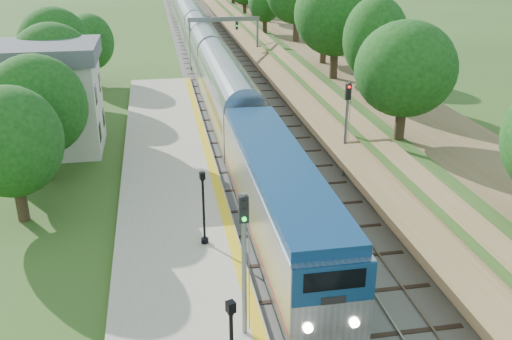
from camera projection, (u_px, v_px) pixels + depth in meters
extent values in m
cube|color=#4C4944|center=(216.00, 61.00, 72.97)|extent=(9.50, 170.00, 0.12)
cube|color=gray|center=(195.00, 61.00, 72.48)|extent=(0.08, 170.00, 0.16)
cube|color=gray|center=(206.00, 60.00, 72.71)|extent=(0.08, 170.00, 0.16)
cube|color=gray|center=(226.00, 60.00, 73.13)|extent=(0.08, 170.00, 0.16)
cube|color=gray|center=(237.00, 59.00, 73.36)|extent=(0.08, 170.00, 0.16)
cube|color=#A49684|center=(175.00, 224.00, 31.76)|extent=(6.40, 68.00, 0.38)
cube|color=gold|center=(226.00, 217.00, 32.14)|extent=(0.55, 68.00, 0.01)
cube|color=brown|center=(288.00, 47.00, 73.96)|extent=(9.00, 170.00, 3.00)
cube|color=brown|center=(259.00, 50.00, 73.41)|extent=(4.47, 170.00, 4.54)
cylinder|color=#332316|center=(497.00, 179.00, 27.18)|extent=(0.60, 0.60, 2.62)
sphere|color=#113C10|center=(510.00, 107.00, 25.81)|extent=(5.70, 5.70, 5.70)
cylinder|color=#332316|center=(278.00, 26.00, 72.64)|extent=(0.60, 0.60, 2.62)
cube|color=white|center=(44.00, 107.00, 41.83)|extent=(8.00, 6.00, 6.80)
cube|color=#54555C|center=(35.00, 52.00, 40.29)|extent=(8.60, 6.60, 1.20)
cube|color=black|center=(100.00, 132.00, 41.45)|extent=(0.05, 1.10, 1.30)
cube|color=black|center=(104.00, 117.00, 44.73)|extent=(0.05, 1.10, 1.30)
cube|color=black|center=(96.00, 95.00, 40.38)|extent=(0.05, 1.10, 1.30)
cube|color=black|center=(100.00, 82.00, 43.65)|extent=(0.05, 1.10, 1.30)
cylinder|color=slate|center=(190.00, 45.00, 66.70)|extent=(0.24, 0.24, 6.20)
cylinder|color=slate|center=(257.00, 43.00, 67.99)|extent=(0.24, 0.24, 6.20)
cube|color=slate|center=(224.00, 19.00, 66.25)|extent=(8.40, 0.25, 0.50)
cube|color=black|center=(203.00, 27.00, 66.00)|extent=(0.30, 0.20, 0.90)
cube|color=black|center=(237.00, 26.00, 66.64)|extent=(0.30, 0.20, 0.90)
cylinder|color=#332316|center=(69.00, 152.00, 39.35)|extent=(0.60, 0.60, 2.45)
sphere|color=#113C10|center=(63.00, 105.00, 38.07)|extent=(5.32, 5.32, 5.32)
cylinder|color=#332316|center=(90.00, 93.00, 53.89)|extent=(0.60, 0.60, 2.45)
sphere|color=#113C10|center=(86.00, 58.00, 52.62)|extent=(5.32, 5.32, 5.32)
cube|color=black|center=(277.00, 234.00, 29.86)|extent=(2.87, 17.96, 0.62)
cube|color=#B7BAC1|center=(278.00, 198.00, 29.07)|extent=(3.12, 18.71, 3.53)
cube|color=navy|center=(278.00, 162.00, 28.30)|extent=(2.99, 17.96, 0.46)
cube|color=navy|center=(334.00, 285.00, 20.16)|extent=(3.09, 0.10, 1.56)
cube|color=black|center=(335.00, 280.00, 20.04)|extent=(2.29, 0.06, 0.78)
cube|color=#9D180F|center=(278.00, 219.00, 29.53)|extent=(3.14, 18.34, 0.10)
cube|color=#B7BAC1|center=(227.00, 99.00, 47.71)|extent=(3.12, 20.79, 4.05)
cube|color=#B7BAC1|center=(203.00, 51.00, 67.15)|extent=(3.12, 20.79, 4.05)
cube|color=#B7BAC1|center=(191.00, 25.00, 86.60)|extent=(3.12, 20.79, 4.05)
cube|color=#B7BAC1|center=(182.00, 8.00, 106.05)|extent=(3.12, 20.79, 4.05)
cube|color=black|center=(231.00, 307.00, 17.80)|extent=(0.34, 0.34, 0.37)
cube|color=silver|center=(231.00, 307.00, 17.80)|extent=(0.24, 0.24, 0.28)
cylinder|color=black|center=(205.00, 240.00, 29.38)|extent=(0.39, 0.39, 0.27)
cylinder|color=black|center=(204.00, 210.00, 28.72)|extent=(0.12, 0.12, 3.46)
cube|color=black|center=(202.00, 176.00, 27.99)|extent=(0.30, 0.30, 0.35)
cube|color=silver|center=(202.00, 176.00, 27.99)|extent=(0.21, 0.21, 0.27)
cylinder|color=slate|center=(244.00, 267.00, 21.64)|extent=(0.19, 0.19, 6.15)
cube|color=black|center=(244.00, 209.00, 20.70)|extent=(0.36, 0.23, 1.06)
cylinder|color=#0CE526|center=(244.00, 211.00, 20.58)|extent=(0.17, 0.06, 0.17)
cylinder|color=slate|center=(346.00, 130.00, 36.99)|extent=(0.19, 0.19, 6.42)
cube|color=black|center=(348.00, 92.00, 36.00)|extent=(0.35, 0.23, 1.04)
cylinder|color=#FF0C0C|center=(349.00, 92.00, 35.88)|extent=(0.17, 0.06, 0.17)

